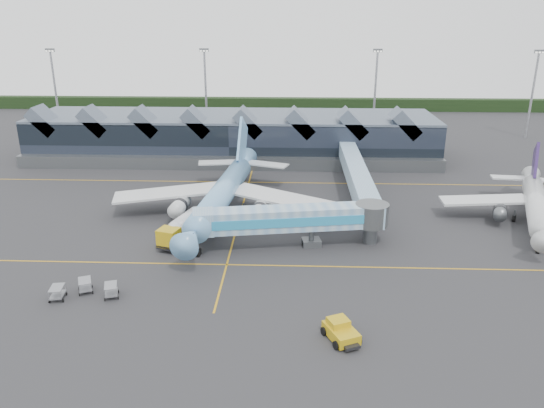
{
  "coord_description": "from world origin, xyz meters",
  "views": [
    {
      "loc": [
        8.48,
        -70.5,
        31.27
      ],
      "look_at": [
        5.56,
        1.89,
        5.0
      ],
      "focal_mm": 35.0,
      "sensor_mm": 36.0,
      "label": 1
    }
  ],
  "objects_px": {
    "main_airliner": "(224,191)",
    "regional_jet": "(536,203)",
    "fuel_truck": "(183,226)",
    "pushback_tug": "(341,331)",
    "jet_bridge": "(304,219)"
  },
  "relations": [
    {
      "from": "jet_bridge",
      "to": "pushback_tug",
      "type": "bearing_deg",
      "value": -90.6
    },
    {
      "from": "main_airliner",
      "to": "regional_jet",
      "type": "bearing_deg",
      "value": 3.88
    },
    {
      "from": "main_airliner",
      "to": "fuel_truck",
      "type": "xyz_separation_m",
      "value": [
        -4.69,
        -10.24,
        -1.98
      ]
    },
    {
      "from": "fuel_truck",
      "to": "pushback_tug",
      "type": "xyz_separation_m",
      "value": [
        20.83,
        -24.28,
        -1.16
      ]
    },
    {
      "from": "regional_jet",
      "to": "fuel_truck",
      "type": "distance_m",
      "value": 54.32
    },
    {
      "from": "regional_jet",
      "to": "pushback_tug",
      "type": "height_order",
      "value": "regional_jet"
    },
    {
      "from": "main_airliner",
      "to": "regional_jet",
      "type": "height_order",
      "value": "main_airliner"
    },
    {
      "from": "jet_bridge",
      "to": "main_airliner",
      "type": "bearing_deg",
      "value": 127.46
    },
    {
      "from": "regional_jet",
      "to": "fuel_truck",
      "type": "bearing_deg",
      "value": -151.5
    },
    {
      "from": "jet_bridge",
      "to": "pushback_tug",
      "type": "distance_m",
      "value": 23.14
    },
    {
      "from": "main_airliner",
      "to": "fuel_truck",
      "type": "distance_m",
      "value": 11.44
    },
    {
      "from": "main_airliner",
      "to": "jet_bridge",
      "type": "distance_m",
      "value": 17.35
    },
    {
      "from": "fuel_truck",
      "to": "pushback_tug",
      "type": "distance_m",
      "value": 32.01
    },
    {
      "from": "pushback_tug",
      "to": "main_airliner",
      "type": "bearing_deg",
      "value": 90.84
    },
    {
      "from": "main_airliner",
      "to": "pushback_tug",
      "type": "distance_m",
      "value": 38.23
    }
  ]
}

